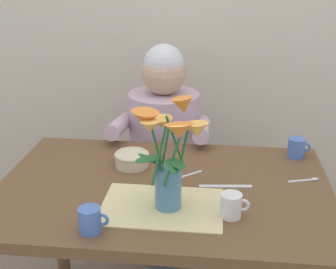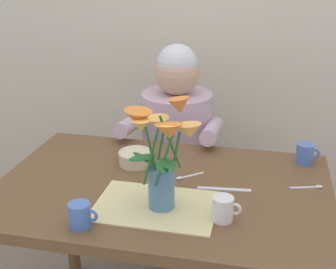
% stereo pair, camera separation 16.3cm
% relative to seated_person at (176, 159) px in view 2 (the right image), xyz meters
% --- Properties ---
extents(wood_panel_backdrop, '(4.00, 0.10, 2.50)m').
position_rel_seated_person_xyz_m(wood_panel_backdrop, '(0.07, 0.43, 0.69)').
color(wood_panel_backdrop, beige).
rests_on(wood_panel_backdrop, ground_plane).
extents(dining_table, '(1.20, 0.80, 0.74)m').
position_rel_seated_person_xyz_m(dining_table, '(0.07, -0.62, 0.08)').
color(dining_table, brown).
rests_on(dining_table, ground_plane).
extents(seated_person, '(0.45, 0.47, 1.14)m').
position_rel_seated_person_xyz_m(seated_person, '(0.00, 0.00, 0.00)').
color(seated_person, '#4C4C56').
rests_on(seated_person, ground_plane).
extents(striped_placemat, '(0.40, 0.28, 0.00)m').
position_rel_seated_person_xyz_m(striped_placemat, '(0.09, -0.76, 0.18)').
color(striped_placemat, beige).
rests_on(striped_placemat, dining_table).
extents(flower_vase, '(0.27, 0.27, 0.35)m').
position_rel_seated_person_xyz_m(flower_vase, '(0.11, -0.76, 0.38)').
color(flower_vase, teal).
rests_on(flower_vase, dining_table).
extents(ceramic_bowl, '(0.14, 0.14, 0.06)m').
position_rel_seated_person_xyz_m(ceramic_bowl, '(-0.07, -0.47, 0.21)').
color(ceramic_bowl, beige).
rests_on(ceramic_bowl, dining_table).
extents(dinner_knife, '(0.19, 0.04, 0.00)m').
position_rel_seated_person_xyz_m(dinner_knife, '(0.29, -0.60, 0.18)').
color(dinner_knife, silver).
rests_on(dinner_knife, dining_table).
extents(tea_cup, '(0.09, 0.07, 0.08)m').
position_rel_seated_person_xyz_m(tea_cup, '(0.58, -0.30, 0.22)').
color(tea_cup, '#476BB7').
rests_on(tea_cup, dining_table).
extents(coffee_cup, '(0.09, 0.07, 0.08)m').
position_rel_seated_person_xyz_m(coffee_cup, '(0.31, -0.80, 0.22)').
color(coffee_cup, silver).
rests_on(coffee_cup, dining_table).
extents(ceramic_mug, '(0.09, 0.07, 0.08)m').
position_rel_seated_person_xyz_m(ceramic_mug, '(-0.11, -0.93, 0.22)').
color(ceramic_mug, '#476BB7').
rests_on(ceramic_mug, dining_table).
extents(spoon_0, '(0.10, 0.09, 0.01)m').
position_rel_seated_person_xyz_m(spoon_0, '(0.14, -0.54, 0.18)').
color(spoon_0, silver).
rests_on(spoon_0, dining_table).
extents(spoon_1, '(0.12, 0.05, 0.01)m').
position_rel_seated_person_xyz_m(spoon_1, '(0.60, -0.52, 0.18)').
color(spoon_1, silver).
rests_on(spoon_1, dining_table).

